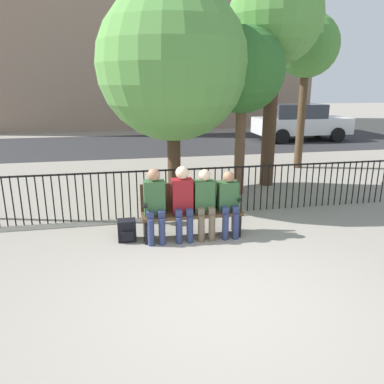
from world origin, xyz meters
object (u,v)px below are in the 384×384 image
at_px(park_bench, 191,208).
at_px(seated_person_0, 155,202).
at_px(seated_person_1, 183,199).
at_px(tree_3, 275,21).
at_px(parked_car_0, 300,122).
at_px(tree_0, 307,47).
at_px(tree_2, 243,72).
at_px(backpack, 127,230).
at_px(seated_person_3, 228,201).
at_px(seated_person_2, 205,200).
at_px(tree_1, 173,65).

distance_m(park_bench, seated_person_0, 0.67).
xyz_separation_m(seated_person_1, tree_3, (2.71, 3.05, 3.20)).
distance_m(seated_person_0, parked_car_0, 12.52).
relative_size(tree_0, tree_2, 1.20).
bearing_deg(backpack, tree_3, 39.09).
bearing_deg(seated_person_3, tree_0, 52.72).
height_order(seated_person_1, tree_3, tree_3).
xyz_separation_m(seated_person_0, tree_3, (3.17, 3.06, 3.22)).
bearing_deg(seated_person_1, seated_person_2, -0.58).
relative_size(seated_person_2, tree_1, 0.26).
height_order(seated_person_1, seated_person_3, seated_person_1).
relative_size(seated_person_2, tree_2, 0.32).
bearing_deg(seated_person_1, tree_0, 47.19).
bearing_deg(park_bench, seated_person_1, -143.08).
relative_size(seated_person_2, backpack, 3.29).
bearing_deg(tree_0, tree_3, -134.94).
bearing_deg(seated_person_0, parked_car_0, 53.17).
bearing_deg(seated_person_0, tree_3, 43.98).
bearing_deg(seated_person_1, tree_1, 85.06).
xyz_separation_m(tree_0, parked_car_0, (2.62, 5.25, -2.66)).
height_order(seated_person_0, seated_person_1, seated_person_1).
distance_m(seated_person_3, backpack, 1.77).
bearing_deg(parked_car_0, park_bench, -124.80).
relative_size(seated_person_0, tree_2, 0.33).
xyz_separation_m(tree_3, parked_car_0, (4.34, 6.97, -3.06)).
bearing_deg(parked_car_0, backpack, -128.79).
bearing_deg(tree_1, seated_person_1, -94.94).
height_order(park_bench, seated_person_2, seated_person_2).
height_order(backpack, parked_car_0, parked_car_0).
height_order(tree_0, parked_car_0, tree_0).
relative_size(seated_person_2, seated_person_3, 1.04).
bearing_deg(seated_person_3, tree_1, 103.67).
bearing_deg(tree_1, backpack, -116.53).
height_order(seated_person_3, parked_car_0, parked_car_0).
xyz_separation_m(park_bench, parked_car_0, (6.88, 9.90, 0.35)).
bearing_deg(tree_3, tree_0, 45.06).
xyz_separation_m(tree_2, tree_3, (0.95, 0.61, 1.13)).
distance_m(park_bench, tree_2, 3.62).
height_order(park_bench, seated_person_1, seated_person_1).
distance_m(seated_person_1, tree_2, 3.65).
relative_size(park_bench, seated_person_3, 1.50).
xyz_separation_m(seated_person_3, tree_1, (-0.58, 2.38, 2.27)).
xyz_separation_m(seated_person_0, tree_2, (2.22, 2.44, 2.08)).
bearing_deg(seated_person_2, tree_0, 49.71).
bearing_deg(seated_person_1, seated_person_3, -0.50).
bearing_deg(tree_2, seated_person_3, -111.73).
relative_size(park_bench, tree_0, 0.38).
xyz_separation_m(backpack, tree_2, (2.69, 2.34, 2.59)).
xyz_separation_m(seated_person_2, seated_person_3, (0.41, -0.00, -0.03)).
distance_m(seated_person_0, seated_person_3, 1.24).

